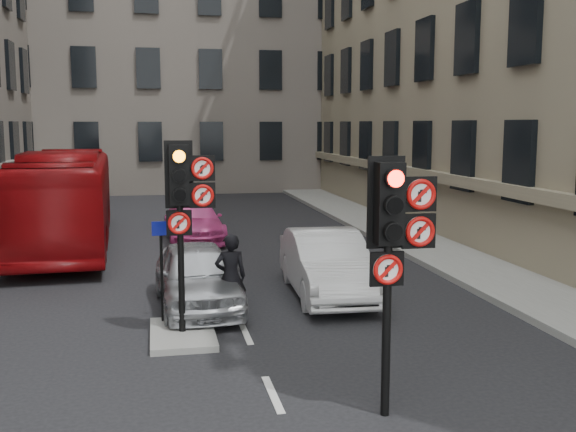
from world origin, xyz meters
name	(u,v)px	position (x,y,z in m)	size (l,w,h in m)	color
pavement_right	(443,249)	(7.20, 12.00, 0.08)	(3.00, 50.00, 0.16)	gray
centre_island	(183,334)	(-1.20, 5.00, 0.06)	(1.20, 2.00, 0.12)	gray
building_far	(176,30)	(0.00, 38.00, 10.00)	(30.00, 14.00, 20.00)	slate
signal_near	(395,231)	(1.49, 0.99, 2.58)	(0.91, 0.40, 3.58)	black
signal_far	(184,195)	(-1.11, 4.99, 2.70)	(0.91, 0.40, 3.58)	black
car_silver	(197,276)	(-0.79, 7.00, 0.72)	(1.69, 4.20, 1.43)	#A3A5AA
car_white	(327,264)	(2.25, 7.47, 0.76)	(1.60, 4.60, 1.51)	silver
car_pink	(194,221)	(-0.34, 15.73, 0.66)	(1.84, 4.52, 1.31)	#CF3D8A
bus_red	(65,199)	(-4.50, 15.24, 1.56)	(2.62, 11.22, 3.12)	maroon
motorcycle	(183,257)	(-0.95, 10.17, 0.51)	(0.48, 1.71, 1.03)	black
motorcyclist	(231,277)	(-0.17, 6.00, 0.89)	(0.65, 0.43, 1.78)	black
info_sign	(161,257)	(-1.55, 5.73, 1.41)	(0.35, 0.12, 2.00)	black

